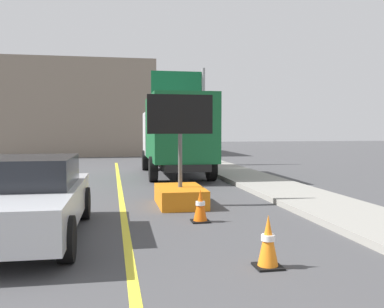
% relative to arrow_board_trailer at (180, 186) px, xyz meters
% --- Properties ---
extents(lane_center_stripe, '(0.14, 36.00, 0.01)m').
position_rel_arrow_board_trailer_xyz_m(lane_center_stripe, '(-1.40, -4.57, -0.48)').
color(lane_center_stripe, yellow).
rests_on(lane_center_stripe, ground).
extents(arrow_board_trailer, '(1.60, 1.81, 2.70)m').
position_rel_arrow_board_trailer_xyz_m(arrow_board_trailer, '(0.00, 0.00, 0.00)').
color(arrow_board_trailer, orange).
rests_on(arrow_board_trailer, ground).
extents(box_truck, '(2.46, 6.77, 3.10)m').
position_rel_arrow_board_trailer_xyz_m(box_truck, '(0.87, 6.57, 1.23)').
color(box_truck, black).
rests_on(box_truck, ground).
extents(pickup_car, '(2.05, 4.45, 1.38)m').
position_rel_arrow_board_trailer_xyz_m(pickup_car, '(-3.12, -2.59, 0.21)').
color(pickup_car, silver).
rests_on(pickup_car, ground).
extents(highway_guide_sign, '(2.79, 0.18, 5.00)m').
position_rel_arrow_board_trailer_xyz_m(highway_guide_sign, '(2.27, 11.40, 2.94)').
color(highway_guide_sign, gray).
rests_on(highway_guide_sign, ground).
extents(far_building_block, '(13.07, 8.16, 6.55)m').
position_rel_arrow_board_trailer_xyz_m(far_building_block, '(-5.18, 22.49, 2.79)').
color(far_building_block, gray).
rests_on(far_building_block, ground).
extents(traffic_cone_mid_lane, '(0.36, 0.36, 0.72)m').
position_rel_arrow_board_trailer_xyz_m(traffic_cone_mid_lane, '(0.42, -4.84, -0.13)').
color(traffic_cone_mid_lane, black).
rests_on(traffic_cone_mid_lane, ground).
extents(traffic_cone_far_lane, '(0.36, 0.36, 0.66)m').
position_rel_arrow_board_trailer_xyz_m(traffic_cone_far_lane, '(0.10, -1.91, -0.16)').
color(traffic_cone_far_lane, black).
rests_on(traffic_cone_far_lane, ground).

